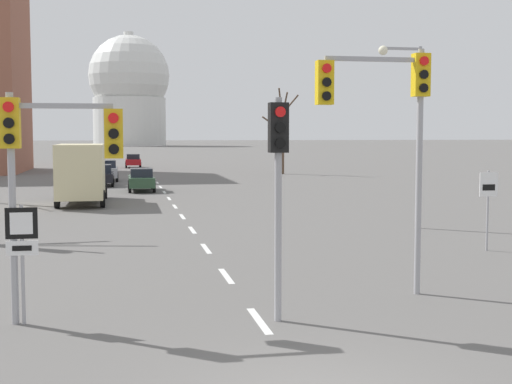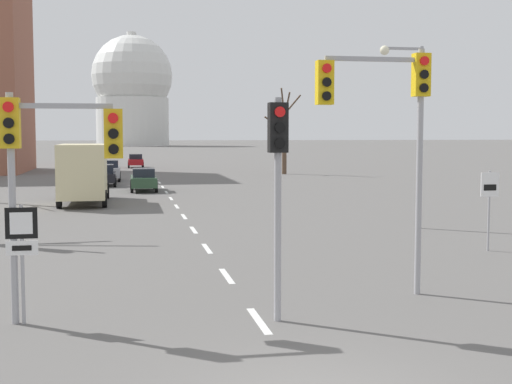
% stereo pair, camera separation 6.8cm
% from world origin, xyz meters
% --- Properties ---
extents(lane_stripe_0, '(0.16, 2.00, 0.01)m').
position_xyz_m(lane_stripe_0, '(0.00, 4.30, 0.00)').
color(lane_stripe_0, silver).
rests_on(lane_stripe_0, ground_plane).
extents(lane_stripe_1, '(0.16, 2.00, 0.01)m').
position_xyz_m(lane_stripe_1, '(0.00, 8.80, 0.00)').
color(lane_stripe_1, silver).
rests_on(lane_stripe_1, ground_plane).
extents(lane_stripe_2, '(0.16, 2.00, 0.01)m').
position_xyz_m(lane_stripe_2, '(0.00, 13.30, 0.00)').
color(lane_stripe_2, silver).
rests_on(lane_stripe_2, ground_plane).
extents(lane_stripe_3, '(0.16, 2.00, 0.01)m').
position_xyz_m(lane_stripe_3, '(0.00, 17.80, 0.00)').
color(lane_stripe_3, silver).
rests_on(lane_stripe_3, ground_plane).
extents(lane_stripe_4, '(0.16, 2.00, 0.01)m').
position_xyz_m(lane_stripe_4, '(0.00, 22.30, 0.00)').
color(lane_stripe_4, silver).
rests_on(lane_stripe_4, ground_plane).
extents(lane_stripe_5, '(0.16, 2.00, 0.01)m').
position_xyz_m(lane_stripe_5, '(0.00, 26.80, 0.00)').
color(lane_stripe_5, silver).
rests_on(lane_stripe_5, ground_plane).
extents(lane_stripe_6, '(0.16, 2.00, 0.01)m').
position_xyz_m(lane_stripe_6, '(0.00, 31.30, 0.00)').
color(lane_stripe_6, silver).
rests_on(lane_stripe_6, ground_plane).
extents(lane_stripe_7, '(0.16, 2.00, 0.01)m').
position_xyz_m(lane_stripe_7, '(0.00, 35.80, 0.00)').
color(lane_stripe_7, silver).
rests_on(lane_stripe_7, ground_plane).
extents(lane_stripe_8, '(0.16, 2.00, 0.01)m').
position_xyz_m(lane_stripe_8, '(0.00, 40.30, 0.00)').
color(lane_stripe_8, silver).
rests_on(lane_stripe_8, ground_plane).
extents(lane_stripe_9, '(0.16, 2.00, 0.01)m').
position_xyz_m(lane_stripe_9, '(0.00, 44.80, 0.00)').
color(lane_stripe_9, silver).
rests_on(lane_stripe_9, ground_plane).
extents(lane_stripe_10, '(0.16, 2.00, 0.01)m').
position_xyz_m(lane_stripe_10, '(0.00, 49.30, 0.00)').
color(lane_stripe_10, silver).
rests_on(lane_stripe_10, ground_plane).
extents(lane_stripe_11, '(0.16, 2.00, 0.01)m').
position_xyz_m(lane_stripe_11, '(0.00, 53.80, 0.00)').
color(lane_stripe_11, silver).
rests_on(lane_stripe_11, ground_plane).
extents(lane_stripe_12, '(0.16, 2.00, 0.01)m').
position_xyz_m(lane_stripe_12, '(0.00, 58.30, 0.00)').
color(lane_stripe_12, silver).
rests_on(lane_stripe_12, ground_plane).
extents(lane_stripe_13, '(0.16, 2.00, 0.01)m').
position_xyz_m(lane_stripe_13, '(0.00, 62.80, 0.00)').
color(lane_stripe_13, silver).
rests_on(lane_stripe_13, ground_plane).
extents(traffic_signal_near_left, '(2.28, 0.34, 4.46)m').
position_xyz_m(traffic_signal_near_left, '(-3.99, 4.96, 3.37)').
color(traffic_signal_near_left, '#9E9EA3').
rests_on(traffic_signal_near_left, ground_plane).
extents(traffic_signal_centre_tall, '(0.36, 0.34, 4.37)m').
position_xyz_m(traffic_signal_centre_tall, '(0.36, 4.23, 3.07)').
color(traffic_signal_centre_tall, '#9E9EA3').
rests_on(traffic_signal_centre_tall, ground_plane).
extents(traffic_signal_near_right, '(2.60, 0.34, 5.57)m').
position_xyz_m(traffic_signal_near_right, '(3.26, 5.96, 4.24)').
color(traffic_signal_near_right, '#9E9EA3').
rests_on(traffic_signal_near_right, ground_plane).
extents(route_sign_post, '(0.60, 0.08, 2.32)m').
position_xyz_m(route_sign_post, '(-4.52, 4.90, 1.57)').
color(route_sign_post, '#9E9EA3').
rests_on(route_sign_post, ground_plane).
extents(speed_limit_sign, '(0.60, 0.08, 2.53)m').
position_xyz_m(speed_limit_sign, '(8.65, 11.26, 1.71)').
color(speed_limit_sign, '#9E9EA3').
rests_on(speed_limit_sign, ground_plane).
extents(street_lamp_right, '(1.75, 0.36, 7.01)m').
position_xyz_m(street_lamp_right, '(8.33, 16.72, 4.36)').
color(street_lamp_right, '#9E9EA3').
rests_on(street_lamp_right, ground_plane).
extents(sedan_near_left, '(1.81, 4.12, 1.64)m').
position_xyz_m(sedan_near_left, '(-3.80, 47.23, 0.84)').
color(sedan_near_left, '#B7B7BC').
rests_on(sedan_near_left, ground_plane).
extents(sedan_near_right, '(1.69, 3.90, 1.48)m').
position_xyz_m(sedan_near_right, '(-1.39, 69.47, 0.76)').
color(sedan_near_right, maroon).
rests_on(sedan_near_right, ground_plane).
extents(sedan_mid_centre, '(1.95, 3.83, 1.53)m').
position_xyz_m(sedan_mid_centre, '(-4.15, 42.02, 0.78)').
color(sedan_mid_centre, black).
rests_on(sedan_mid_centre, ground_plane).
extents(sedan_far_left, '(1.68, 4.31, 1.48)m').
position_xyz_m(sedan_far_left, '(-1.39, 36.97, 0.76)').
color(sedan_far_left, '#2D4C33').
rests_on(sedan_far_left, ground_plane).
extents(delivery_truck, '(2.44, 7.20, 3.14)m').
position_xyz_m(delivery_truck, '(-4.68, 29.21, 1.70)').
color(delivery_truck, '#333842').
rests_on(delivery_truck, ground_plane).
extents(bare_tree_right_near, '(3.39, 1.81, 7.79)m').
position_xyz_m(bare_tree_right_near, '(11.77, 54.23, 3.52)').
color(bare_tree_right_near, brown).
rests_on(bare_tree_right_near, ground_plane).
extents(capitol_dome, '(24.43, 24.43, 34.51)m').
position_xyz_m(capitol_dome, '(0.00, 213.02, 16.81)').
color(capitol_dome, silver).
rests_on(capitol_dome, ground_plane).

